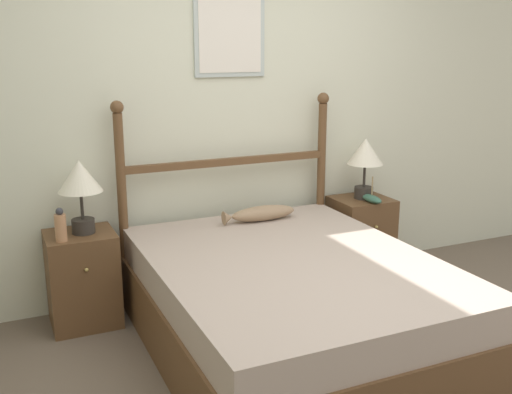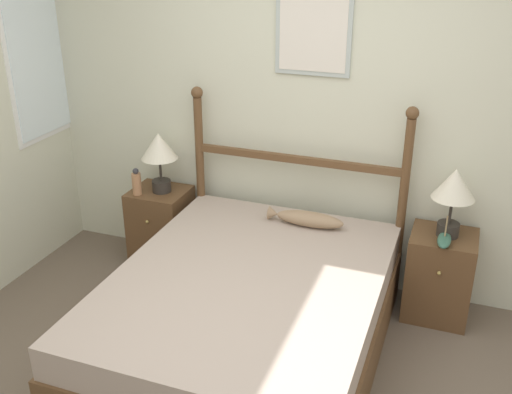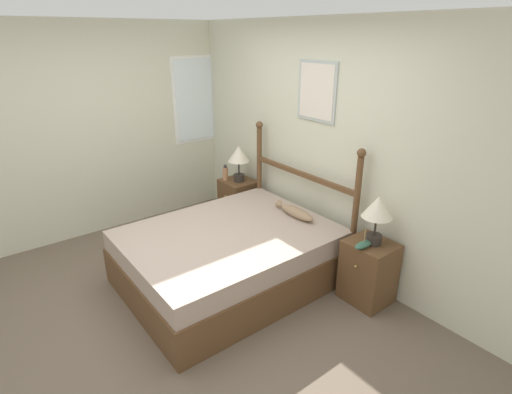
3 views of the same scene
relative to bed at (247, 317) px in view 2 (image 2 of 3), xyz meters
name	(u,v)px [view 2 (image 2 of 3)]	position (x,y,z in m)	size (l,w,h in m)	color
wall_back	(319,113)	(0.11, 1.12, 0.99)	(6.40, 0.08, 2.55)	beige
bed	(247,317)	(0.00, 0.00, 0.00)	(1.57, 2.02, 0.58)	brown
headboard	(296,182)	(0.00, 0.98, 0.51)	(1.60, 0.09, 1.42)	brown
nightstand_left	(161,226)	(-1.06, 0.87, 0.02)	(0.43, 0.41, 0.61)	brown
nightstand_right	(439,275)	(1.06, 0.87, 0.02)	(0.43, 0.41, 0.61)	brown
table_lamp_left	(159,150)	(-1.03, 0.86, 0.66)	(0.27, 0.27, 0.47)	#2D2823
table_lamp_right	(454,189)	(1.07, 0.87, 0.66)	(0.27, 0.27, 0.47)	#2D2823
bottle	(137,183)	(-1.18, 0.75, 0.42)	(0.07, 0.07, 0.21)	tan
model_boat	(444,240)	(1.06, 0.74, 0.36)	(0.08, 0.22, 0.20)	#386651
fish_pillow	(307,219)	(0.15, 0.76, 0.34)	(0.53, 0.13, 0.10)	#997A5B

